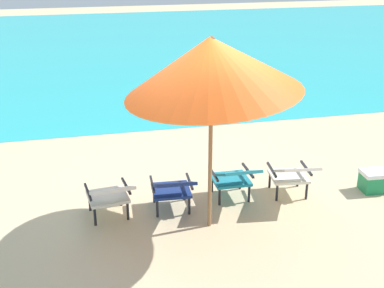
{
  "coord_description": "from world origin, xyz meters",
  "views": [
    {
      "loc": [
        -1.54,
        -6.23,
        3.49
      ],
      "look_at": [
        0.0,
        0.39,
        0.75
      ],
      "focal_mm": 47.0,
      "sensor_mm": 36.0,
      "label": 1
    }
  ],
  "objects_px": {
    "lounge_chair_far_left": "(110,194)",
    "lounge_chair_near_right": "(234,177)",
    "swim_buoy": "(187,74)",
    "lounge_chair_far_right": "(292,174)",
    "cooler_box": "(376,181)",
    "beach_umbrella_center": "(212,65)",
    "lounge_chair_near_left": "(173,188)"
  },
  "relations": [
    {
      "from": "lounge_chair_far_left",
      "to": "lounge_chair_near_right",
      "type": "xyz_separation_m",
      "value": [
        1.76,
        0.13,
        0.0
      ]
    },
    {
      "from": "swim_buoy",
      "to": "lounge_chair_far_left",
      "type": "relative_size",
      "value": 1.72
    },
    {
      "from": "lounge_chair_far_right",
      "to": "cooler_box",
      "type": "relative_size",
      "value": 1.9
    },
    {
      "from": "swim_buoy",
      "to": "cooler_box",
      "type": "distance_m",
      "value": 7.34
    },
    {
      "from": "lounge_chair_far_left",
      "to": "cooler_box",
      "type": "distance_m",
      "value": 3.97
    },
    {
      "from": "lounge_chair_near_right",
      "to": "cooler_box",
      "type": "relative_size",
      "value": 1.79
    },
    {
      "from": "swim_buoy",
      "to": "beach_umbrella_center",
      "type": "bearing_deg",
      "value": -100.35
    },
    {
      "from": "lounge_chair_far_left",
      "to": "lounge_chair_near_right",
      "type": "bearing_deg",
      "value": 4.3
    },
    {
      "from": "lounge_chair_far_left",
      "to": "swim_buoy",
      "type": "bearing_deg",
      "value": 69.88
    },
    {
      "from": "beach_umbrella_center",
      "to": "cooler_box",
      "type": "bearing_deg",
      "value": 8.58
    },
    {
      "from": "swim_buoy",
      "to": "lounge_chair_far_left",
      "type": "distance_m",
      "value": 7.7
    },
    {
      "from": "swim_buoy",
      "to": "lounge_chair_far_right",
      "type": "height_order",
      "value": "lounge_chair_far_right"
    },
    {
      "from": "swim_buoy",
      "to": "lounge_chair_near_right",
      "type": "xyz_separation_m",
      "value": [
        -0.89,
        -7.09,
        0.31
      ]
    },
    {
      "from": "lounge_chair_near_left",
      "to": "lounge_chair_far_right",
      "type": "xyz_separation_m",
      "value": [
        1.76,
        0.05,
        0.0
      ]
    },
    {
      "from": "lounge_chair_near_left",
      "to": "lounge_chair_near_right",
      "type": "distance_m",
      "value": 0.93
    },
    {
      "from": "swim_buoy",
      "to": "beach_umbrella_center",
      "type": "xyz_separation_m",
      "value": [
        -1.39,
        -7.63,
        2.06
      ]
    },
    {
      "from": "lounge_chair_near_right",
      "to": "beach_umbrella_center",
      "type": "height_order",
      "value": "beach_umbrella_center"
    },
    {
      "from": "lounge_chair_near_left",
      "to": "lounge_chair_far_right",
      "type": "distance_m",
      "value": 1.76
    },
    {
      "from": "beach_umbrella_center",
      "to": "lounge_chair_near_left",
      "type": "bearing_deg",
      "value": 136.03
    },
    {
      "from": "swim_buoy",
      "to": "beach_umbrella_center",
      "type": "distance_m",
      "value": 8.03
    },
    {
      "from": "swim_buoy",
      "to": "lounge_chair_near_right",
      "type": "relative_size",
      "value": 1.82
    },
    {
      "from": "lounge_chair_near_left",
      "to": "lounge_chair_near_right",
      "type": "bearing_deg",
      "value": 8.86
    },
    {
      "from": "swim_buoy",
      "to": "lounge_chair_near_left",
      "type": "height_order",
      "value": "lounge_chair_near_left"
    },
    {
      "from": "beach_umbrella_center",
      "to": "cooler_box",
      "type": "distance_m",
      "value": 3.39
    },
    {
      "from": "lounge_chair_far_left",
      "to": "beach_umbrella_center",
      "type": "bearing_deg",
      "value": -17.97
    },
    {
      "from": "lounge_chair_near_right",
      "to": "lounge_chair_far_right",
      "type": "bearing_deg",
      "value": -6.04
    },
    {
      "from": "lounge_chair_far_right",
      "to": "cooler_box",
      "type": "height_order",
      "value": "lounge_chair_far_right"
    },
    {
      "from": "lounge_chair_near_left",
      "to": "beach_umbrella_center",
      "type": "xyz_separation_m",
      "value": [
        0.41,
        -0.4,
        1.75
      ]
    },
    {
      "from": "swim_buoy",
      "to": "lounge_chair_far_right",
      "type": "distance_m",
      "value": 7.19
    },
    {
      "from": "lounge_chair_far_left",
      "to": "lounge_chair_near_left",
      "type": "xyz_separation_m",
      "value": [
        0.84,
        -0.01,
        0.0
      ]
    },
    {
      "from": "cooler_box",
      "to": "beach_umbrella_center",
      "type": "bearing_deg",
      "value": -171.42
    },
    {
      "from": "lounge_chair_near_right",
      "to": "cooler_box",
      "type": "bearing_deg",
      "value": -3.39
    }
  ]
}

